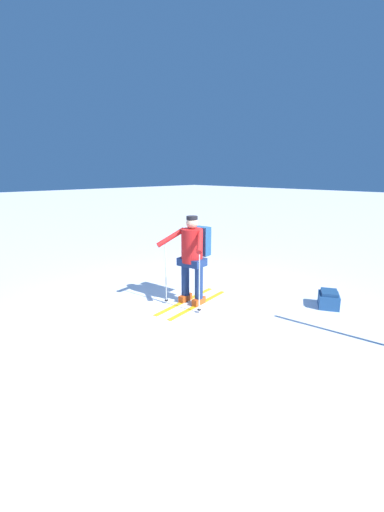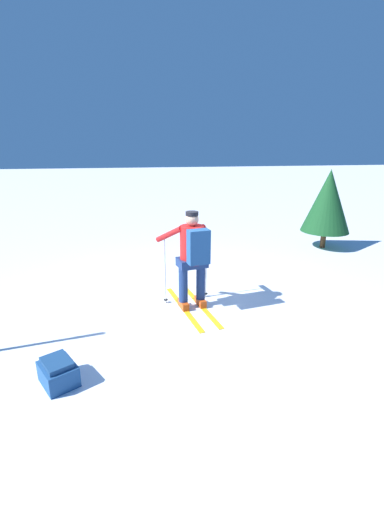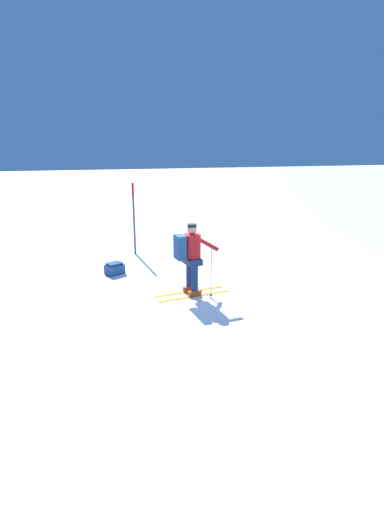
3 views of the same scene
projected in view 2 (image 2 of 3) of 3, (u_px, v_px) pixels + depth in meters
The scene contains 4 objects.
ground_plane at pixel (185, 303), 5.95m from camera, with size 80.00×80.00×0.00m, color white.
skier at pixel (193, 254), 5.49m from camera, with size 1.77×0.99×1.64m.
dropped_backpack at pixel (58, 372), 3.90m from camera, with size 0.55×0.52×0.31m.
pine_tree at pixel (328, 201), 8.84m from camera, with size 1.23×1.23×2.06m.
Camera 2 is at (5.34, -0.91, 2.60)m, focal length 24.00 mm.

